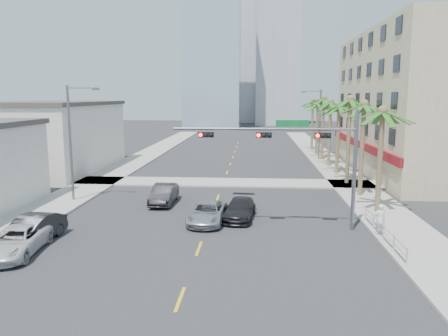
{
  "coord_description": "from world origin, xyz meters",
  "views": [
    {
      "loc": [
        2.97,
        -18.46,
        8.16
      ],
      "look_at": [
        0.96,
        9.73,
        3.5
      ],
      "focal_mm": 35.0,
      "sensor_mm": 36.0,
      "label": 1
    }
  ],
  "objects_px": {
    "car_parked_far": "(15,241)",
    "car_lane_left": "(164,194)",
    "car_lane_right": "(240,209)",
    "car_parked_mid": "(32,230)",
    "pedestrian": "(380,219)",
    "car_lane_center": "(207,213)",
    "traffic_signal_mast": "(302,148)"
  },
  "relations": [
    {
      "from": "traffic_signal_mast",
      "to": "pedestrian",
      "type": "bearing_deg",
      "value": -15.4
    },
    {
      "from": "traffic_signal_mast",
      "to": "car_lane_right",
      "type": "height_order",
      "value": "traffic_signal_mast"
    },
    {
      "from": "car_parked_mid",
      "to": "car_lane_left",
      "type": "xyz_separation_m",
      "value": [
        5.45,
        9.64,
        -0.04
      ]
    },
    {
      "from": "car_lane_left",
      "to": "car_lane_right",
      "type": "xyz_separation_m",
      "value": [
        5.95,
        -3.78,
        -0.08
      ]
    },
    {
      "from": "traffic_signal_mast",
      "to": "car_lane_right",
      "type": "distance_m",
      "value": 6.16
    },
    {
      "from": "car_lane_left",
      "to": "car_lane_center",
      "type": "height_order",
      "value": "car_lane_left"
    },
    {
      "from": "car_lane_right",
      "to": "pedestrian",
      "type": "distance_m",
      "value": 8.95
    },
    {
      "from": "car_lane_left",
      "to": "pedestrian",
      "type": "xyz_separation_m",
      "value": [
        14.25,
        -7.09,
        0.33
      ]
    },
    {
      "from": "traffic_signal_mast",
      "to": "car_parked_mid",
      "type": "bearing_deg",
      "value": -165.97
    },
    {
      "from": "car_parked_far",
      "to": "pedestrian",
      "type": "xyz_separation_m",
      "value": [
        19.7,
        4.26,
        0.37
      ]
    },
    {
      "from": "car_lane_left",
      "to": "car_lane_right",
      "type": "distance_m",
      "value": 7.05
    },
    {
      "from": "car_parked_mid",
      "to": "car_lane_right",
      "type": "height_order",
      "value": "car_parked_mid"
    },
    {
      "from": "car_parked_far",
      "to": "car_parked_mid",
      "type": "bearing_deg",
      "value": 84.49
    },
    {
      "from": "car_parked_far",
      "to": "car_lane_left",
      "type": "distance_m",
      "value": 12.59
    },
    {
      "from": "car_lane_right",
      "to": "car_lane_left",
      "type": "bearing_deg",
      "value": 153.24
    },
    {
      "from": "pedestrian",
      "to": "car_lane_left",
      "type": "bearing_deg",
      "value": -33.55
    },
    {
      "from": "car_lane_left",
      "to": "car_lane_center",
      "type": "bearing_deg",
      "value": -51.2
    },
    {
      "from": "traffic_signal_mast",
      "to": "pedestrian",
      "type": "height_order",
      "value": "traffic_signal_mast"
    },
    {
      "from": "car_parked_mid",
      "to": "pedestrian",
      "type": "bearing_deg",
      "value": 13.78
    },
    {
      "from": "car_parked_far",
      "to": "car_lane_center",
      "type": "relative_size",
      "value": 1.06
    },
    {
      "from": "car_lane_center",
      "to": "car_lane_right",
      "type": "xyz_separation_m",
      "value": [
        2.07,
        1.08,
        0.0
      ]
    },
    {
      "from": "traffic_signal_mast",
      "to": "car_lane_right",
      "type": "relative_size",
      "value": 2.43
    },
    {
      "from": "car_parked_mid",
      "to": "pedestrian",
      "type": "height_order",
      "value": "pedestrian"
    },
    {
      "from": "traffic_signal_mast",
      "to": "pedestrian",
      "type": "xyz_separation_m",
      "value": [
        4.52,
        -1.24,
        -3.99
      ]
    },
    {
      "from": "car_lane_left",
      "to": "pedestrian",
      "type": "relative_size",
      "value": 2.45
    },
    {
      "from": "traffic_signal_mast",
      "to": "pedestrian",
      "type": "distance_m",
      "value": 6.15
    },
    {
      "from": "traffic_signal_mast",
      "to": "car_parked_mid",
      "type": "relative_size",
      "value": 2.33
    },
    {
      "from": "traffic_signal_mast",
      "to": "car_lane_right",
      "type": "bearing_deg",
      "value": 151.36
    },
    {
      "from": "traffic_signal_mast",
      "to": "car_lane_center",
      "type": "bearing_deg",
      "value": 170.4
    },
    {
      "from": "traffic_signal_mast",
      "to": "car_lane_center",
      "type": "height_order",
      "value": "traffic_signal_mast"
    },
    {
      "from": "car_lane_center",
      "to": "car_lane_right",
      "type": "distance_m",
      "value": 2.33
    },
    {
      "from": "car_lane_center",
      "to": "pedestrian",
      "type": "bearing_deg",
      "value": -8.24
    }
  ]
}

